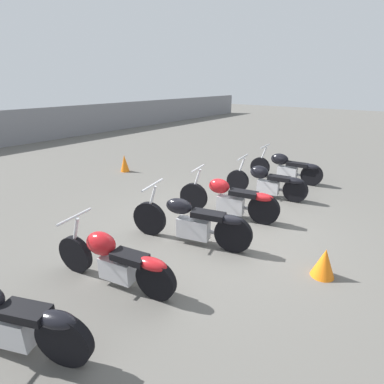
{
  "coord_description": "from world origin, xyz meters",
  "views": [
    {
      "loc": [
        -4.36,
        -2.8,
        2.69
      ],
      "look_at": [
        0.0,
        0.56,
        0.65
      ],
      "focal_mm": 28.0,
      "sensor_mm": 36.0,
      "label": 1
    }
  ],
  "objects": [
    {
      "name": "ground_plane",
      "position": [
        0.0,
        0.0,
        0.0
      ],
      "size": [
        60.0,
        60.0,
        0.0
      ],
      "primitive_type": "plane",
      "color": "#5B5954"
    },
    {
      "name": "motorcycle_slot_4",
      "position": [
        2.25,
        -0.03,
        0.4
      ],
      "size": [
        0.7,
        2.0,
        0.94
      ],
      "rotation": [
        0.0,
        0.0,
        0.14
      ],
      "color": "black",
      "rests_on": "ground_plane"
    },
    {
      "name": "motorcycle_slot_3",
      "position": [
        0.66,
        0.09,
        0.42
      ],
      "size": [
        0.73,
        2.14,
        0.99
      ],
      "rotation": [
        0.0,
        0.0,
        0.21
      ],
      "color": "black",
      "rests_on": "ground_plane"
    },
    {
      "name": "motorcycle_slot_5",
      "position": [
        3.77,
        0.08,
        0.4
      ],
      "size": [
        0.68,
        2.07,
        0.94
      ],
      "rotation": [
        0.0,
        0.0,
        0.06
      ],
      "color": "black",
      "rests_on": "ground_plane"
    },
    {
      "name": "motorcycle_slot_2",
      "position": [
        -0.66,
        0.05,
        0.42
      ],
      "size": [
        0.87,
        2.17,
        1.0
      ],
      "rotation": [
        0.0,
        0.0,
        0.26
      ],
      "color": "black",
      "rests_on": "ground_plane"
    },
    {
      "name": "motorcycle_slot_0",
      "position": [
        -3.61,
        0.19,
        0.41
      ],
      "size": [
        1.04,
        1.92,
        0.98
      ],
      "rotation": [
        0.0,
        0.0,
        0.41
      ],
      "color": "black",
      "rests_on": "ground_plane"
    },
    {
      "name": "motorcycle_slot_1",
      "position": [
        -2.23,
        0.19,
        0.4
      ],
      "size": [
        0.7,
        1.95,
        0.94
      ],
      "rotation": [
        0.0,
        0.0,
        0.21
      ],
      "color": "black",
      "rests_on": "ground_plane"
    },
    {
      "name": "traffic_cone_near",
      "position": [
        -0.25,
        -2.05,
        0.22
      ],
      "size": [
        0.34,
        0.34,
        0.44
      ],
      "color": "orange",
      "rests_on": "ground_plane"
    },
    {
      "name": "traffic_cone_far",
      "position": [
        1.59,
        4.48,
        0.27
      ],
      "size": [
        0.28,
        0.28,
        0.53
      ],
      "color": "orange",
      "rests_on": "ground_plane"
    }
  ]
}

